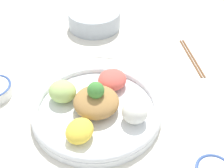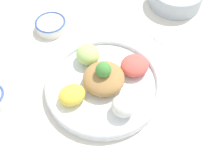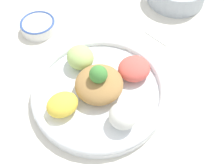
% 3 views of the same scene
% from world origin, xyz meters
% --- Properties ---
extents(ground_plane, '(2.40, 2.40, 0.00)m').
position_xyz_m(ground_plane, '(0.00, 0.00, 0.00)').
color(ground_plane, silver).
extents(salad_platter, '(0.35, 0.35, 0.11)m').
position_xyz_m(salad_platter, '(-0.02, 0.00, 0.03)').
color(salad_platter, white).
rests_on(salad_platter, ground_plane).
extents(side_serving_bowl, '(0.20, 0.20, 0.07)m').
position_xyz_m(side_serving_bowl, '(-0.48, -0.06, 0.04)').
color(side_serving_bowl, '#A8B2BC').
rests_on(side_serving_bowl, ground_plane).
extents(chopsticks_pair_near, '(0.21, 0.06, 0.01)m').
position_xyz_m(chopsticks_pair_near, '(-0.30, 0.29, 0.00)').
color(chopsticks_pair_near, brown).
rests_on(chopsticks_pair_near, ground_plane).
extents(serving_spoon_main, '(0.04, 0.13, 0.01)m').
position_xyz_m(serving_spoon_main, '(-0.29, -0.04, 0.00)').
color(serving_spoon_main, white).
rests_on(serving_spoon_main, ground_plane).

